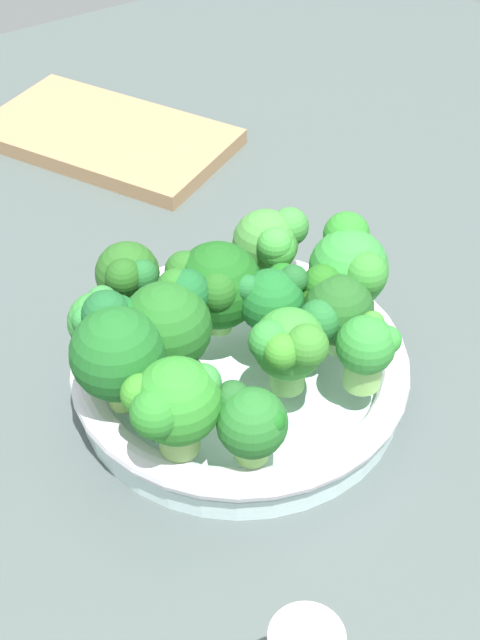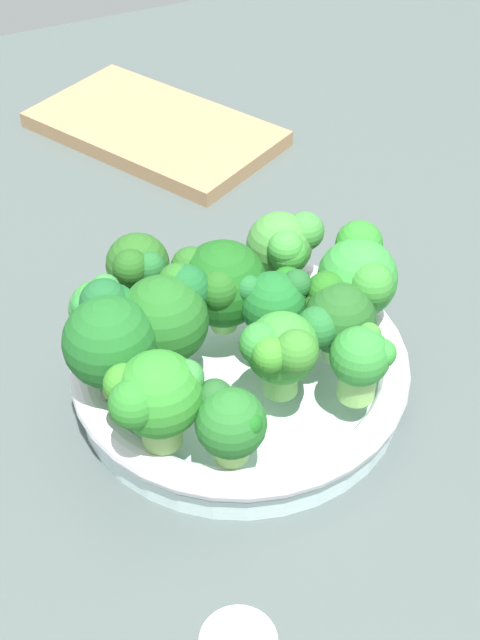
{
  "view_description": "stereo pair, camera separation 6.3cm",
  "coord_description": "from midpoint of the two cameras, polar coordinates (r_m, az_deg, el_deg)",
  "views": [
    {
      "loc": [
        43.43,
        -26.61,
        49.27
      ],
      "look_at": [
        3.59,
        -0.88,
        7.03
      ],
      "focal_mm": 51.06,
      "sensor_mm": 36.0,
      "label": 1
    },
    {
      "loc": [
        46.51,
        -21.06,
        49.27
      ],
      "look_at": [
        3.59,
        -0.88,
        7.03
      ],
      "focal_mm": 51.06,
      "sensor_mm": 36.0,
      "label": 2
    }
  ],
  "objects": [
    {
      "name": "broccoli_floret_9",
      "position": [
        0.56,
        -7.44,
        -5.38
      ],
      "size": [
        5.62,
        6.4,
        7.12
      ],
      "color": "#8DBF64",
      "rests_on": "bowl"
    },
    {
      "name": "ground_plane",
      "position": [
        0.72,
        -3.5,
        -3.2
      ],
      "size": [
        130.0,
        130.0,
        2.5
      ],
      "primitive_type": "cube",
      "color": "#485351"
    },
    {
      "name": "broccoli_floret_2",
      "position": [
        0.6,
        -10.78,
        -1.79
      ],
      "size": [
        7.26,
        6.3,
        7.78
      ],
      "color": "#94C65F",
      "rests_on": "bowl"
    },
    {
      "name": "broccoli_floret_10",
      "position": [
        0.61,
        5.06,
        -1.9
      ],
      "size": [
        4.07,
        4.24,
        5.66
      ],
      "color": "#80BD5E",
      "rests_on": "bowl"
    },
    {
      "name": "broccoli_floret_0",
      "position": [
        0.6,
        -0.06,
        -1.85
      ],
      "size": [
        5.8,
        5.43,
        6.68
      ],
      "color": "#78C25A",
      "rests_on": "bowl"
    },
    {
      "name": "broccoli_floret_11",
      "position": [
        0.64,
        -0.79,
        1.11
      ],
      "size": [
        4.65,
        5.32,
        6.3
      ],
      "color": "#A0D96B",
      "rests_on": "bowl"
    },
    {
      "name": "broccoli_floret_3",
      "position": [
        0.66,
        4.2,
        3.32
      ],
      "size": [
        7.27,
        5.87,
        7.2
      ],
      "color": "#76BE5B",
      "rests_on": "bowl"
    },
    {
      "name": "cutting_board",
      "position": [
        0.97,
        -10.24,
        11.19
      ],
      "size": [
        29.11,
        24.52,
        1.6
      ],
      "primitive_type": "cube",
      "rotation": [
        0.0,
        0.0,
        0.49
      ],
      "color": "#A37B55",
      "rests_on": "ground_plane"
    },
    {
      "name": "broccoli_floret_6",
      "position": [
        0.69,
        -0.73,
        4.8
      ],
      "size": [
        5.91,
        5.94,
        6.42
      ],
      "color": "#91D061",
      "rests_on": "bowl"
    },
    {
      "name": "broccoli_floret_1",
      "position": [
        0.64,
        2.99,
        0.59
      ],
      "size": [
        5.83,
        6.1,
        5.99
      ],
      "color": "#90C774",
      "rests_on": "bowl"
    },
    {
      "name": "broccoli_floret_12",
      "position": [
        0.57,
        -2.55,
        -6.55
      ],
      "size": [
        5.19,
        4.54,
        5.37
      ],
      "color": "#8BCA63",
      "rests_on": "bowl"
    },
    {
      "name": "broccoli_floret_8",
      "position": [
        0.63,
        -11.77,
        -0.29
      ],
      "size": [
        4.17,
        4.17,
        6.11
      ],
      "color": "#A2CA6D",
      "rests_on": "bowl"
    },
    {
      "name": "broccoli_floret_4",
      "position": [
        0.67,
        -9.75,
        2.63
      ],
      "size": [
        5.49,
        4.75,
        6.2
      ],
      "color": "#97C974",
      "rests_on": "bowl"
    },
    {
      "name": "broccoli_floret_5",
      "position": [
        0.65,
        -4.37,
        2.06
      ],
      "size": [
        6.35,
        6.43,
        7.26
      ],
      "color": "#96D56D",
      "rests_on": "bowl"
    },
    {
      "name": "broccoli_floret_7",
      "position": [
        0.62,
        -7.39,
        -0.18
      ],
      "size": [
        6.25,
        6.99,
        7.37
      ],
      "color": "#91D874",
      "rests_on": "bowl"
    },
    {
      "name": "bowl",
      "position": [
        0.67,
        -2.72,
        -3.31
      ],
      "size": [
        24.71,
        24.71,
        4.03
      ],
      "color": "silver",
      "rests_on": "ground_plane"
    }
  ]
}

